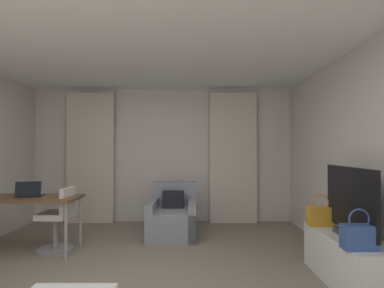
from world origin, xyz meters
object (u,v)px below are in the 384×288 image
(handbag_secondary, at_px, (361,236))
(tv_console, at_px, (351,261))
(armchair, at_px, (174,218))
(desk, at_px, (26,201))
(handbag_primary, at_px, (322,215))
(tv_flatscreen, at_px, (352,204))
(laptop, at_px, (31,193))
(desk_chair, at_px, (60,223))

(handbag_secondary, bearing_deg, tv_console, 72.62)
(armchair, relative_size, desk, 0.61)
(armchair, distance_m, handbag_primary, 2.29)
(armchair, xyz_separation_m, tv_flatscreen, (1.96, -1.75, 0.57))
(desk, relative_size, tv_console, 1.23)
(laptop, height_order, handbag_primary, laptop)
(desk_chair, distance_m, handbag_secondary, 3.66)
(armchair, height_order, desk_chair, desk_chair)
(desk, height_order, handbag_primary, handbag_primary)
(desk_chair, xyz_separation_m, handbag_primary, (3.38, -0.60, 0.24))
(tv_flatscreen, bearing_deg, laptop, 165.57)
(laptop, xyz_separation_m, tv_flatscreen, (3.88, -1.00, 0.05))
(armchair, relative_size, desk_chair, 1.01)
(desk, distance_m, handbag_secondary, 4.06)
(handbag_primary, bearing_deg, armchair, 144.39)
(armchair, bearing_deg, desk_chair, -154.84)
(handbag_primary, bearing_deg, tv_flatscreen, -75.01)
(desk_chair, xyz_separation_m, handbag_secondary, (3.37, -1.41, 0.24))
(tv_flatscreen, bearing_deg, armchair, 138.20)
(desk_chair, distance_m, tv_console, 3.64)
(tv_console, bearing_deg, handbag_primary, 106.05)
(laptop, height_order, tv_console, laptop)
(desk, relative_size, desk_chair, 1.66)
(desk, height_order, handbag_secondary, handbag_secondary)
(armchair, bearing_deg, desk, -159.06)
(desk, distance_m, tv_flatscreen, 4.07)
(handbag_secondary, bearing_deg, laptop, 159.85)
(desk_chair, bearing_deg, tv_flatscreen, -16.35)
(tv_console, distance_m, handbag_primary, 0.56)
(desk_chair, height_order, laptop, laptop)
(desk, xyz_separation_m, desk_chair, (0.45, 0.04, -0.30))
(armchair, bearing_deg, tv_console, -41.32)
(laptop, distance_m, tv_console, 4.04)
(tv_flatscreen, relative_size, handbag_primary, 2.49)
(desk, relative_size, handbag_secondary, 3.98)
(desk, height_order, tv_console, desk)
(desk_chair, xyz_separation_m, laptop, (-0.38, -0.03, 0.41))
(desk, bearing_deg, laptop, 9.08)
(tv_console, relative_size, handbag_secondary, 3.23)
(handbag_primary, xyz_separation_m, handbag_secondary, (-0.01, -0.81, 0.00))
(armchair, height_order, handbag_primary, handbag_primary)
(handbag_primary, relative_size, handbag_secondary, 1.00)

